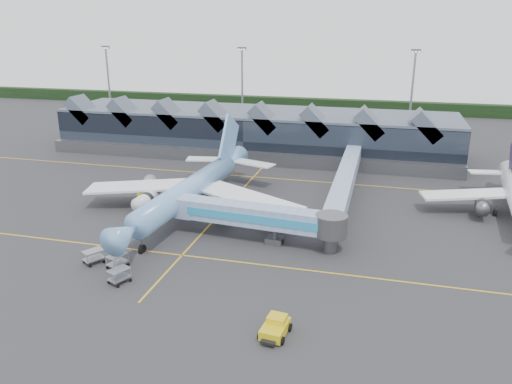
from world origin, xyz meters
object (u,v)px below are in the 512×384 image
(pushback_tug, at_px, (275,328))
(fuel_truck, at_px, (149,190))
(main_airliner, at_px, (193,188))
(jet_bridge, at_px, (267,218))

(pushback_tug, bearing_deg, fuel_truck, 138.55)
(main_airliner, relative_size, pushback_tug, 10.17)
(fuel_truck, bearing_deg, pushback_tug, -69.15)
(main_airliner, bearing_deg, jet_bridge, -26.58)
(fuel_truck, distance_m, pushback_tug, 43.07)
(jet_bridge, bearing_deg, main_airliner, 154.33)
(main_airliner, relative_size, jet_bridge, 1.74)
(main_airliner, bearing_deg, fuel_truck, 166.29)
(jet_bridge, xyz_separation_m, fuel_truck, (-23.19, 11.25, -1.61))
(main_airliner, xyz_separation_m, pushback_tug, (19.72, -28.95, -3.21))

